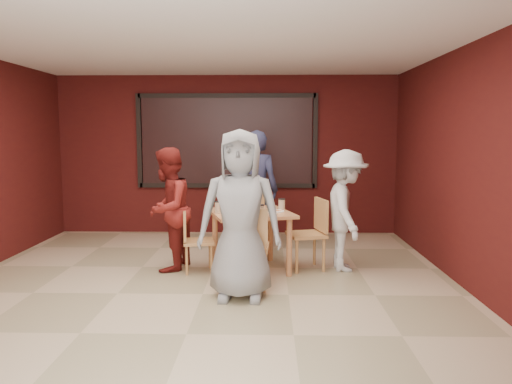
{
  "coord_description": "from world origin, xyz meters",
  "views": [
    {
      "loc": [
        0.72,
        -5.38,
        1.79
      ],
      "look_at": [
        0.57,
        0.99,
        1.03
      ],
      "focal_mm": 35.0,
      "sensor_mm": 36.0,
      "label": 1
    }
  ],
  "objects_px": {
    "chair_front": "(248,243)",
    "diner_back": "(257,190)",
    "chair_right": "(312,229)",
    "chair_back": "(249,220)",
    "dining_table": "(251,219)",
    "chair_left": "(193,237)",
    "diner_front": "(240,215)",
    "diner_left": "(168,209)",
    "diner_right": "(345,210)"
  },
  "relations": [
    {
      "from": "chair_back",
      "to": "diner_right",
      "type": "relative_size",
      "value": 0.61
    },
    {
      "from": "chair_left",
      "to": "diner_left",
      "type": "bearing_deg",
      "value": 162.48
    },
    {
      "from": "chair_front",
      "to": "diner_front",
      "type": "bearing_deg",
      "value": -103.79
    },
    {
      "from": "diner_left",
      "to": "diner_right",
      "type": "distance_m",
      "value": 2.31
    },
    {
      "from": "chair_right",
      "to": "diner_right",
      "type": "distance_m",
      "value": 0.5
    },
    {
      "from": "chair_left",
      "to": "diner_right",
      "type": "relative_size",
      "value": 0.51
    },
    {
      "from": "dining_table",
      "to": "chair_back",
      "type": "height_order",
      "value": "chair_back"
    },
    {
      "from": "diner_front",
      "to": "diner_left",
      "type": "xyz_separation_m",
      "value": [
        -1.0,
        1.13,
        -0.11
      ]
    },
    {
      "from": "chair_left",
      "to": "chair_right",
      "type": "height_order",
      "value": "chair_right"
    },
    {
      "from": "chair_back",
      "to": "diner_front",
      "type": "height_order",
      "value": "diner_front"
    },
    {
      "from": "diner_front",
      "to": "diner_left",
      "type": "height_order",
      "value": "diner_front"
    },
    {
      "from": "chair_front",
      "to": "diner_back",
      "type": "relative_size",
      "value": 0.52
    },
    {
      "from": "chair_front",
      "to": "diner_right",
      "type": "xyz_separation_m",
      "value": [
        1.24,
        0.87,
        0.25
      ]
    },
    {
      "from": "chair_right",
      "to": "chair_back",
      "type": "bearing_deg",
      "value": 143.25
    },
    {
      "from": "chair_back",
      "to": "diner_front",
      "type": "distance_m",
      "value": 1.88
    },
    {
      "from": "diner_back",
      "to": "chair_left",
      "type": "bearing_deg",
      "value": 73.12
    },
    {
      "from": "chair_front",
      "to": "diner_right",
      "type": "height_order",
      "value": "diner_right"
    },
    {
      "from": "chair_left",
      "to": "diner_front",
      "type": "xyz_separation_m",
      "value": [
        0.66,
        -1.02,
        0.47
      ]
    },
    {
      "from": "diner_back",
      "to": "diner_right",
      "type": "distance_m",
      "value": 1.69
    },
    {
      "from": "chair_right",
      "to": "diner_right",
      "type": "relative_size",
      "value": 0.59
    },
    {
      "from": "chair_right",
      "to": "diner_left",
      "type": "relative_size",
      "value": 0.58
    },
    {
      "from": "diner_back",
      "to": "diner_right",
      "type": "relative_size",
      "value": 1.16
    },
    {
      "from": "chair_back",
      "to": "diner_back",
      "type": "relative_size",
      "value": 0.52
    },
    {
      "from": "chair_front",
      "to": "chair_right",
      "type": "bearing_deg",
      "value": 48.23
    },
    {
      "from": "chair_front",
      "to": "chair_right",
      "type": "xyz_separation_m",
      "value": [
        0.81,
        0.9,
        -0.02
      ]
    },
    {
      "from": "diner_front",
      "to": "chair_back",
      "type": "bearing_deg",
      "value": 90.85
    },
    {
      "from": "chair_right",
      "to": "diner_back",
      "type": "bearing_deg",
      "value": 122.87
    },
    {
      "from": "diner_left",
      "to": "diner_right",
      "type": "bearing_deg",
      "value": 101.8
    },
    {
      "from": "diner_left",
      "to": "diner_right",
      "type": "xyz_separation_m",
      "value": [
        2.31,
        0.04,
        -0.01
      ]
    },
    {
      "from": "diner_front",
      "to": "diner_left",
      "type": "distance_m",
      "value": 1.51
    },
    {
      "from": "chair_back",
      "to": "chair_left",
      "type": "xyz_separation_m",
      "value": [
        -0.69,
        -0.83,
        -0.09
      ]
    },
    {
      "from": "dining_table",
      "to": "diner_front",
      "type": "xyz_separation_m",
      "value": [
        -0.08,
        -1.11,
        0.23
      ]
    },
    {
      "from": "chair_left",
      "to": "chair_right",
      "type": "xyz_separation_m",
      "value": [
        1.54,
        0.19,
        0.08
      ]
    },
    {
      "from": "dining_table",
      "to": "chair_right",
      "type": "bearing_deg",
      "value": 6.88
    },
    {
      "from": "diner_right",
      "to": "chair_front",
      "type": "bearing_deg",
      "value": 123.44
    },
    {
      "from": "chair_left",
      "to": "diner_front",
      "type": "relative_size",
      "value": 0.44
    },
    {
      "from": "dining_table",
      "to": "chair_back",
      "type": "distance_m",
      "value": 0.75
    },
    {
      "from": "dining_table",
      "to": "diner_left",
      "type": "xyz_separation_m",
      "value": [
        -1.08,
        0.02,
        0.12
      ]
    },
    {
      "from": "chair_back",
      "to": "chair_right",
      "type": "height_order",
      "value": "chair_back"
    },
    {
      "from": "dining_table",
      "to": "chair_left",
      "type": "relative_size",
      "value": 1.54
    },
    {
      "from": "dining_table",
      "to": "chair_left",
      "type": "bearing_deg",
      "value": -173.12
    },
    {
      "from": "chair_back",
      "to": "chair_left",
      "type": "height_order",
      "value": "chair_back"
    },
    {
      "from": "diner_back",
      "to": "diner_right",
      "type": "bearing_deg",
      "value": 148.03
    },
    {
      "from": "chair_back",
      "to": "diner_left",
      "type": "distance_m",
      "value": 1.28
    },
    {
      "from": "chair_front",
      "to": "diner_back",
      "type": "xyz_separation_m",
      "value": [
        0.06,
        2.07,
        0.38
      ]
    },
    {
      "from": "dining_table",
      "to": "chair_left",
      "type": "xyz_separation_m",
      "value": [
        -0.74,
        -0.09,
        -0.23
      ]
    },
    {
      "from": "dining_table",
      "to": "chair_right",
      "type": "distance_m",
      "value": 0.83
    },
    {
      "from": "chair_right",
      "to": "diner_back",
      "type": "distance_m",
      "value": 1.44
    },
    {
      "from": "dining_table",
      "to": "chair_front",
      "type": "relative_size",
      "value": 1.28
    },
    {
      "from": "diner_back",
      "to": "chair_back",
      "type": "bearing_deg",
      "value": 92.33
    }
  ]
}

